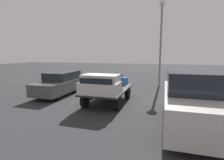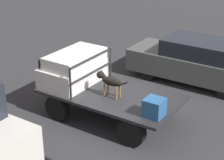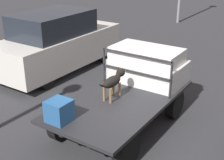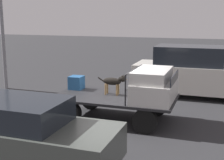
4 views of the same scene
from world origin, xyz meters
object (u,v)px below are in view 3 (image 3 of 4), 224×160
Objects in this scene: dog at (114,80)px; parked_pickup_far at (58,42)px; flatbed_truck at (122,106)px; cargo_crate at (59,111)px.

parked_pickup_far is at bearing 59.14° from dog.
flatbed_truck is 8.40× the size of cargo_crate.
flatbed_truck is at bearing -112.56° from parked_pickup_far.
dog is 4.49m from parked_pickup_far.
dog is at bearing 113.29° from flatbed_truck.
cargo_crate reaches higher than flatbed_truck.
dog is 2.21× the size of cargo_crate.
dog is at bearing -12.53° from cargo_crate.
flatbed_truck is 0.69m from dog.
flatbed_truck is 1.78m from cargo_crate.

